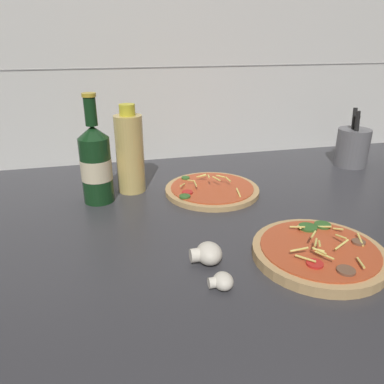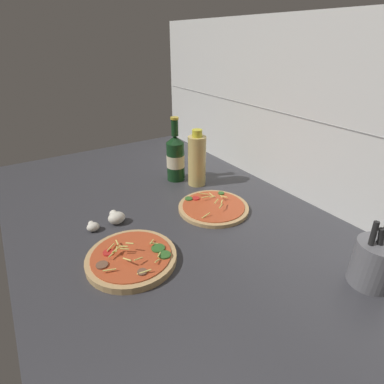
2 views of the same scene
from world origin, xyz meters
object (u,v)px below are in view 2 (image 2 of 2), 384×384
at_px(oil_bottle, 197,160).
at_px(pizza_near, 132,258).
at_px(mushroom_left, 93,227).
at_px(mushroom_right, 116,217).
at_px(utensil_crock, 374,263).
at_px(pizza_far, 213,207).
at_px(beer_bottle, 176,157).

bearing_deg(oil_bottle, pizza_near, -53.61).
xyz_separation_m(pizza_near, mushroom_left, (-0.19, -0.04, 0.00)).
bearing_deg(mushroom_left, mushroom_right, 91.77).
bearing_deg(utensil_crock, pizza_far, -167.30).
bearing_deg(pizza_near, pizza_far, 106.69).
height_order(mushroom_left, utensil_crock, utensil_crock).
bearing_deg(mushroom_left, utensil_crock, 40.49).
relative_size(pizza_far, beer_bottle, 0.93).
bearing_deg(oil_bottle, mushroom_left, -77.37).
distance_m(mushroom_left, mushroom_right, 0.07).
bearing_deg(beer_bottle, oil_bottle, 29.32).
distance_m(mushroom_left, utensil_crock, 0.73).
bearing_deg(utensil_crock, pizza_near, -130.20).
bearing_deg(pizza_far, mushroom_right, -107.57).
bearing_deg(pizza_far, utensil_crock, 12.70).
height_order(beer_bottle, utensil_crock, beer_bottle).
bearing_deg(utensil_crock, oil_bottle, -176.16).
bearing_deg(oil_bottle, beer_bottle, -150.68).
relative_size(pizza_near, beer_bottle, 0.92).
bearing_deg(pizza_near, oil_bottle, 126.39).
distance_m(pizza_near, beer_bottle, 0.51).
relative_size(oil_bottle, utensil_crock, 1.26).
relative_size(pizza_near, oil_bottle, 1.07).
distance_m(oil_bottle, mushroom_left, 0.45).
bearing_deg(oil_bottle, utensil_crock, 3.84).
bearing_deg(mushroom_right, oil_bottle, 104.76).
xyz_separation_m(pizza_near, mushroom_right, (-0.19, 0.03, 0.01)).
distance_m(pizza_near, mushroom_right, 0.19).
bearing_deg(utensil_crock, beer_bottle, -173.06).
relative_size(beer_bottle, utensil_crock, 1.46).
height_order(pizza_far, beer_bottle, beer_bottle).
bearing_deg(pizza_near, beer_bottle, 136.96).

